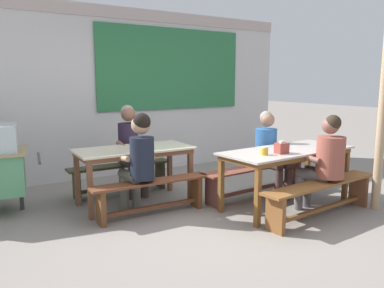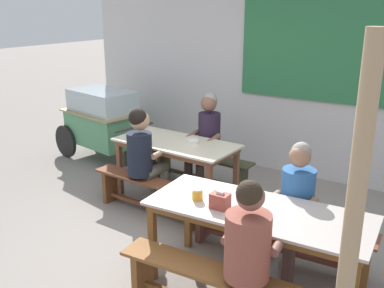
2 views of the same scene
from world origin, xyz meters
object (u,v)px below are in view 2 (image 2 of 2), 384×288
object	(u,v)px
bench_near_back	(277,231)
person_right_near_table	(294,201)
bench_far_back	(201,164)
tissue_box	(220,201)
dining_table_near	(257,217)
condiment_jar	(197,194)
food_cart	(102,119)
person_center_facing	(206,137)
person_left_back_turned	(144,152)
wooden_support_post	(352,232)
soup_bowl	(193,141)
person_near_front	(250,245)
bench_far_front	(149,191)
dining_table_far	(176,148)

from	to	relation	value
bench_near_back	person_right_near_table	distance (m)	0.43
bench_far_back	tissue_box	bearing A→B (deg)	-54.01
dining_table_near	bench_near_back	world-z (taller)	dining_table_near
condiment_jar	tissue_box	bearing A→B (deg)	-9.19
bench_near_back	food_cart	xyz separation A→B (m)	(-3.49, 1.25, 0.36)
bench_far_back	person_center_facing	distance (m)	0.46
person_right_near_table	person_left_back_turned	size ratio (longest dim) A/B	0.96
person_right_near_table	wooden_support_post	size ratio (longest dim) A/B	0.53
person_right_near_table	condiment_jar	bearing A→B (deg)	-138.07
dining_table_near	soup_bowl	distance (m)	1.91
tissue_box	soup_bowl	xyz separation A→B (m)	(-1.18, 1.40, -0.05)
bench_far_back	person_near_front	bearing A→B (deg)	-50.52
tissue_box	wooden_support_post	size ratio (longest dim) A/B	0.07
person_right_near_table	person_near_front	xyz separation A→B (m)	(0.02, -0.94, 0.02)
person_near_front	bench_far_back	bearing A→B (deg)	129.48
tissue_box	bench_far_back	bearing A→B (deg)	125.99
bench_far_front	person_near_front	xyz separation A→B (m)	(1.83, -1.09, 0.41)
person_right_near_table	person_left_back_turned	distance (m)	1.94
person_left_back_turned	tissue_box	xyz separation A→B (m)	(1.52, -0.86, 0.10)
person_right_near_table	person_left_back_turned	xyz separation A→B (m)	(-1.93, 0.22, 0.05)
bench_near_back	soup_bowl	world-z (taller)	soup_bowl
bench_near_back	person_right_near_table	bearing A→B (deg)	-22.13
dining_table_far	soup_bowl	bearing A→B (deg)	19.25
food_cart	person_right_near_table	world-z (taller)	person_right_near_table
person_right_near_table	wooden_support_post	distance (m)	1.48
bench_near_back	soup_bowl	bearing A→B (deg)	154.02
wooden_support_post	tissue_box	bearing A→B (deg)	155.01
food_cart	tissue_box	distance (m)	3.80
bench_far_back	person_left_back_turned	xyz separation A→B (m)	(-0.16, -1.01, 0.44)
dining_table_far	dining_table_near	size ratio (longest dim) A/B	0.81
condiment_jar	wooden_support_post	world-z (taller)	wooden_support_post
dining_table_near	bench_far_front	xyz separation A→B (m)	(-1.67, 0.62, -0.40)
bench_far_back	wooden_support_post	distance (m)	3.61
person_left_back_turned	wooden_support_post	world-z (taller)	wooden_support_post
dining_table_far	food_cart	distance (m)	1.98
soup_bowl	dining_table_near	bearing A→B (deg)	-40.46
bench_near_back	tissue_box	distance (m)	0.92
bench_far_front	wooden_support_post	bearing A→B (deg)	-27.30
dining_table_near	person_center_facing	bearing A→B (deg)	132.59
person_center_facing	wooden_support_post	distance (m)	3.38
tissue_box	condiment_jar	distance (m)	0.25
bench_far_back	soup_bowl	world-z (taller)	soup_bowl
bench_far_front	tissue_box	distance (m)	1.69
person_right_near_table	tissue_box	size ratio (longest dim) A/B	7.87
bench_near_back	person_near_front	distance (m)	1.11
person_left_back_turned	dining_table_near	bearing A→B (deg)	-21.32
person_right_near_table	soup_bowl	size ratio (longest dim) A/B	8.19
tissue_box	soup_bowl	distance (m)	1.83
dining_table_far	person_near_front	size ratio (longest dim) A/B	1.25
tissue_box	condiment_jar	xyz separation A→B (m)	(-0.25, 0.04, -0.02)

